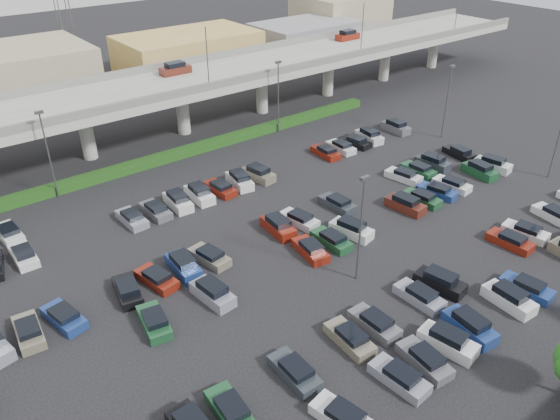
% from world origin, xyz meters
% --- Properties ---
extents(ground, '(280.00, 280.00, 0.00)m').
position_xyz_m(ground, '(0.00, 0.00, 0.00)').
color(ground, black).
extents(overpass, '(150.00, 13.00, 15.80)m').
position_xyz_m(overpass, '(-0.17, 32.01, 6.97)').
color(overpass, gray).
rests_on(overpass, ground).
extents(hedge, '(66.00, 1.60, 1.10)m').
position_xyz_m(hedge, '(0.00, 25.00, 0.55)').
color(hedge, '#153D11').
rests_on(hedge, ground).
extents(parked_cars, '(62.92, 41.58, 1.67)m').
position_xyz_m(parked_cars, '(0.32, -3.48, 0.62)').
color(parked_cars, gray).
rests_on(parked_cars, ground).
extents(light_poles, '(66.90, 48.38, 10.30)m').
position_xyz_m(light_poles, '(-4.13, 2.00, 6.24)').
color(light_poles, '#47484C').
rests_on(light_poles, ground).
extents(distant_buildings, '(138.00, 24.00, 9.00)m').
position_xyz_m(distant_buildings, '(12.38, 61.81, 3.74)').
color(distant_buildings, gray).
rests_on(distant_buildings, ground).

